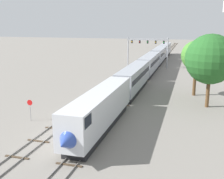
# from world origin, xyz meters

# --- Properties ---
(ground_plane) EXTENTS (400.00, 400.00, 0.00)m
(ground_plane) POSITION_xyz_m (0.00, 0.00, 0.00)
(ground_plane) COLOR gray
(track_main) EXTENTS (2.60, 200.00, 0.16)m
(track_main) POSITION_xyz_m (2.00, 60.00, 0.07)
(track_main) COLOR slate
(track_main) RESTS_ON ground
(track_near) EXTENTS (2.60, 160.00, 0.16)m
(track_near) POSITION_xyz_m (-3.50, 40.00, 0.07)
(track_near) COLOR slate
(track_near) RESTS_ON ground
(passenger_train) EXTENTS (3.04, 100.55, 4.80)m
(passenger_train) POSITION_xyz_m (2.00, 43.89, 2.61)
(passenger_train) COLOR silver
(passenger_train) RESTS_ON ground
(signal_gantry) EXTENTS (12.10, 0.49, 8.68)m
(signal_gantry) POSITION_xyz_m (-0.25, 53.80, 6.35)
(signal_gantry) COLOR #999BA0
(signal_gantry) RESTS_ON ground
(stop_sign) EXTENTS (0.76, 0.08, 2.88)m
(stop_sign) POSITION_xyz_m (-8.00, 3.84, 1.87)
(stop_sign) COLOR gray
(stop_sign) RESTS_ON ground
(trackside_tree_left) EXTENTS (7.56, 7.56, 11.25)m
(trackside_tree_left) POSITION_xyz_m (14.96, 16.88, 7.45)
(trackside_tree_left) COLOR brown
(trackside_tree_left) RESTS_ON ground
(trackside_tree_mid) EXTENTS (5.28, 5.28, 9.83)m
(trackside_tree_mid) POSITION_xyz_m (13.00, 23.89, 7.14)
(trackside_tree_mid) COLOR brown
(trackside_tree_mid) RESTS_ON ground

